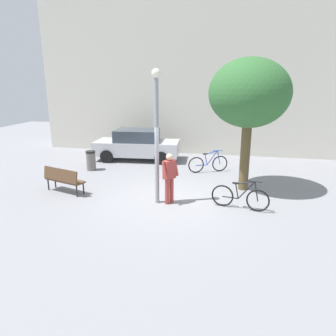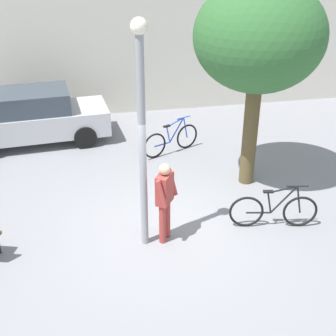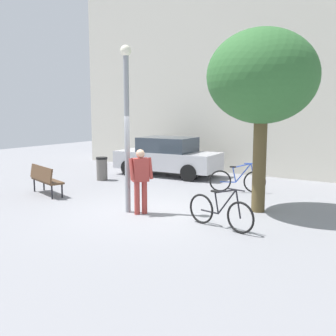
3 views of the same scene
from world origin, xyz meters
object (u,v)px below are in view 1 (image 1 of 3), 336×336
object	(u,v)px
lamppost	(157,128)
plaza_tree	(249,94)
park_bench	(63,178)
parked_car_silver	(137,145)
bicycle_blue	(208,164)
person_by_lamppost	(169,175)
trash_bin	(91,160)
bicycle_black	(240,197)

from	to	relation	value
lamppost	plaza_tree	bearing A→B (deg)	34.59
park_bench	parked_car_silver	xyz separation A→B (m)	(1.15, 5.23, 0.23)
lamppost	bicycle_blue	size ratio (longest dim) A/B	2.54
person_by_lamppost	park_bench	world-z (taller)	person_by_lamppost
lamppost	trash_bin	world-z (taller)	lamppost
park_bench	bicycle_black	world-z (taller)	bicycle_black
parked_car_silver	park_bench	bearing A→B (deg)	-102.36
parked_car_silver	bicycle_blue	bearing A→B (deg)	-22.40
lamppost	park_bench	xyz separation A→B (m)	(-3.51, 0.22, -1.93)
park_bench	bicycle_black	distance (m)	6.18
bicycle_black	trash_bin	xyz separation A→B (m)	(-6.50, 3.16, 0.06)
lamppost	park_bench	bearing A→B (deg)	176.45
lamppost	parked_car_silver	bearing A→B (deg)	113.44
lamppost	trash_bin	bearing A→B (deg)	140.40
trash_bin	park_bench	bearing A→B (deg)	-83.72
person_by_lamppost	bicycle_black	world-z (taller)	person_by_lamppost
lamppost	person_by_lamppost	xyz separation A→B (m)	(0.40, 0.03, -1.51)
lamppost	plaza_tree	xyz separation A→B (m)	(2.82, 1.94, 0.98)
trash_bin	person_by_lamppost	bearing A→B (deg)	-36.59
person_by_lamppost	bicycle_black	size ratio (longest dim) A/B	0.94
bicycle_black	bicycle_blue	size ratio (longest dim) A/B	1.06
bicycle_blue	parked_car_silver	distance (m)	4.05
bicycle_blue	parked_car_silver	xyz separation A→B (m)	(-3.73, 1.54, 0.39)
lamppost	bicycle_black	world-z (taller)	lamppost
person_by_lamppost	bicycle_blue	xyz separation A→B (m)	(0.96, 3.89, -0.58)
parked_car_silver	plaza_tree	bearing A→B (deg)	-34.12
bicycle_black	bicycle_blue	world-z (taller)	same
bicycle_black	bicycle_blue	distance (m)	4.12
bicycle_blue	trash_bin	xyz separation A→B (m)	(-5.20, -0.74, 0.06)
person_by_lamppost	bicycle_black	bearing A→B (deg)	-0.44
person_by_lamppost	plaza_tree	xyz separation A→B (m)	(2.41, 1.92, 2.49)
bicycle_black	parked_car_silver	bearing A→B (deg)	132.73
person_by_lamppost	parked_car_silver	distance (m)	6.09
person_by_lamppost	bicycle_blue	world-z (taller)	person_by_lamppost
bicycle_black	bicycle_blue	bearing A→B (deg)	108.39
trash_bin	parked_car_silver	bearing A→B (deg)	57.14
person_by_lamppost	park_bench	distance (m)	3.94
plaza_tree	bicycle_blue	xyz separation A→B (m)	(-1.45, 1.97, -3.07)
park_bench	bicycle_blue	size ratio (longest dim) A/B	1.00
person_by_lamppost	bicycle_blue	distance (m)	4.05
bicycle_black	trash_bin	size ratio (longest dim) A/B	2.03
lamppost	bicycle_blue	world-z (taller)	lamppost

